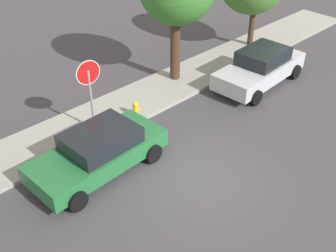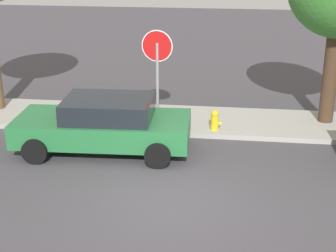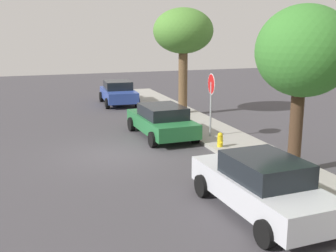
{
  "view_description": "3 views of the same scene",
  "coord_description": "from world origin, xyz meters",
  "px_view_note": "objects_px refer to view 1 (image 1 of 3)",
  "views": [
    {
      "loc": [
        -7.6,
        -6.61,
        8.83
      ],
      "look_at": [
        -0.14,
        1.19,
        1.43
      ],
      "focal_mm": 45.0,
      "sensor_mm": 36.0,
      "label": 1
    },
    {
      "loc": [
        1.24,
        -9.61,
        5.31
      ],
      "look_at": [
        -0.22,
        1.59,
        1.07
      ],
      "focal_mm": 55.0,
      "sensor_mm": 36.0,
      "label": 2
    },
    {
      "loc": [
        15.24,
        -3.17,
        4.68
      ],
      "look_at": [
        0.26,
        1.96,
        1.01
      ],
      "focal_mm": 45.0,
      "sensor_mm": 36.0,
      "label": 3
    }
  ],
  "objects_px": {
    "stop_sign": "(89,84)",
    "parked_car_silver": "(260,67)",
    "parked_car_green": "(99,151)",
    "fire_hydrant": "(136,110)"
  },
  "relations": [
    {
      "from": "stop_sign",
      "to": "parked_car_silver",
      "type": "xyz_separation_m",
      "value": [
        7.3,
        -1.9,
        -1.21
      ]
    },
    {
      "from": "parked_car_green",
      "to": "fire_hydrant",
      "type": "xyz_separation_m",
      "value": [
        2.77,
        1.52,
        -0.37
      ]
    },
    {
      "from": "stop_sign",
      "to": "fire_hydrant",
      "type": "height_order",
      "value": "stop_sign"
    },
    {
      "from": "stop_sign",
      "to": "parked_car_green",
      "type": "relative_size",
      "value": 0.63
    },
    {
      "from": "parked_car_green",
      "to": "stop_sign",
      "type": "bearing_deg",
      "value": 59.18
    },
    {
      "from": "parked_car_silver",
      "to": "parked_car_green",
      "type": "bearing_deg",
      "value": 179.63
    },
    {
      "from": "parked_car_silver",
      "to": "fire_hydrant",
      "type": "xyz_separation_m",
      "value": [
        -5.63,
        1.57,
        -0.42
      ]
    },
    {
      "from": "parked_car_silver",
      "to": "fire_hydrant",
      "type": "relative_size",
      "value": 6.47
    },
    {
      "from": "parked_car_green",
      "to": "parked_car_silver",
      "type": "distance_m",
      "value": 8.4
    },
    {
      "from": "stop_sign",
      "to": "fire_hydrant",
      "type": "bearing_deg",
      "value": -11.32
    }
  ]
}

